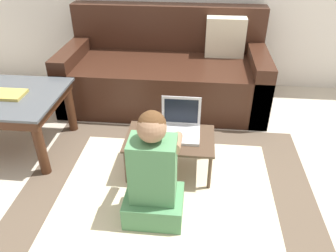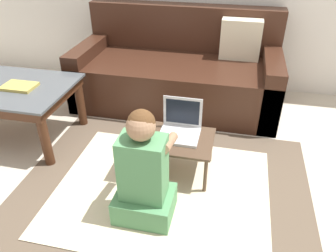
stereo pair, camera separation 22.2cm
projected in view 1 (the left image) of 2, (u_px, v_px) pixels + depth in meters
ground_plane at (165, 171)px, 2.35m from camera, size 16.00×16.00×0.00m
area_rug at (167, 191)px, 2.18m from camera, size 1.94×1.57×0.01m
couch at (166, 72)px, 3.14m from camera, size 1.86×0.89×0.86m
laptop_desk at (170, 141)px, 2.23m from camera, size 0.60×0.38×0.29m
laptop at (180, 129)px, 2.23m from camera, size 0.27×0.23×0.24m
computer_mouse at (148, 136)px, 2.19m from camera, size 0.06×0.11×0.04m
person_seated at (153, 176)px, 1.84m from camera, size 0.34×0.40×0.73m
book_on_table at (7, 94)px, 2.34m from camera, size 0.24×0.17×0.02m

